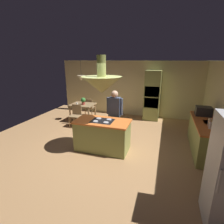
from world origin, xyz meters
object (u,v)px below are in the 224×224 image
Objects in this scene: dining_table at (83,107)px; microwave_on_counter at (203,111)px; chair_by_back_wall at (89,106)px; cup_on_table at (77,104)px; potted_plant_on_table at (83,101)px; canister_flour at (211,126)px; chair_facing_island at (76,114)px; kitchen_island at (103,135)px; canister_sugar at (210,122)px; person_at_island at (115,113)px; oven_tower at (152,96)px.

microwave_on_counter is at bearing -8.43° from dining_table.
cup_on_table is (-0.17, -0.83, 0.30)m from chair_by_back_wall.
canister_flour is (4.47, -1.76, 0.05)m from potted_plant_on_table.
chair_facing_island is (0.00, -0.63, -0.14)m from dining_table.
kitchen_island is at bearing -51.31° from potted_plant_on_table.
canister_sugar is (4.54, -1.01, 0.50)m from chair_facing_island.
kitchen_island is 1.82× the size of chair_facing_island.
microwave_on_counter is at bearing 90.00° from canister_flour.
chair_facing_island reaches higher than dining_table.
potted_plant_on_table is at bearing 95.65° from chair_by_back_wall.
person_at_island reaches higher than kitchen_island.
microwave_on_counter is (4.47, -0.61, 0.11)m from potted_plant_on_table.
kitchen_island is 7.66× the size of canister_sugar.
chair_by_back_wall is at bearing -169.61° from oven_tower.
canister_flour is 0.18m from canister_sugar.
kitchen_island is 3.45× the size of microwave_on_counter.
kitchen_island is 0.73× the size of oven_tower.
canister_flour is (1.74, -2.97, -0.10)m from oven_tower.
person_at_island is 3.62× the size of microwave_on_counter.
potted_plant_on_table is (0.07, 0.57, 0.42)m from chair_facing_island.
chair_by_back_wall is 0.82m from potted_plant_on_table.
kitchen_island reaches higher than dining_table.
canister_sugar is at bearing -58.01° from oven_tower.
potted_plant_on_table is at bearing -42.61° from dining_table.
dining_table is at bearing -157.79° from oven_tower.
potted_plant_on_table is (-1.79, 1.34, -0.03)m from person_at_island.
person_at_island reaches higher than canister_flour.
chair_by_back_wall is 4.20× the size of canister_sugar.
potted_plant_on_table is 1.87× the size of canister_flour.
microwave_on_counter reaches higher than chair_facing_island.
kitchen_island is 2.65m from potted_plant_on_table.
person_at_island is 10.38× the size of canister_flour.
canister_flour is at bearing -18.98° from cup_on_table.
dining_table is at bearing 128.99° from kitchen_island.
oven_tower is (1.10, 3.24, 0.62)m from kitchen_island.
microwave_on_counter is at bearing 15.32° from person_at_island.
kitchen_island is 3.48m from oven_tower.
chair_facing_island is at bearing 179.45° from microwave_on_counter.
kitchen_island is 0.87m from person_at_island.
chair_facing_island is 9.67× the size of cup_on_table.
cup_on_table is at bearing 134.54° from kitchen_island.
potted_plant_on_table is (0.07, -0.06, 0.28)m from dining_table.
person_at_island is at bearing 77.11° from kitchen_island.
microwave_on_counter reaches higher than kitchen_island.
person_at_island is 2.78m from microwave_on_counter.
canister_sugar reaches higher than potted_plant_on_table.
oven_tower is 4.70× the size of microwave_on_counter.
canister_sugar reaches higher than chair_facing_island.
dining_table is at bearing 90.00° from chair_by_back_wall.
cup_on_table is at bearing 78.77° from chair_by_back_wall.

